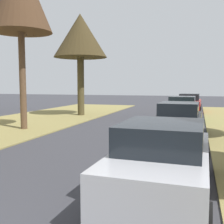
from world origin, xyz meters
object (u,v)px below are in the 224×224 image
(street_tree_left_far, at_px, (80,37))
(parked_sedan_black, at_px, (179,121))
(parked_sedan_red, at_px, (189,103))
(parked_sedan_silver, at_px, (163,161))
(parked_sedan_green, at_px, (182,109))

(street_tree_left_far, distance_m, parked_sedan_black, 11.55)
(parked_sedan_black, relative_size, parked_sedan_red, 1.00)
(parked_sedan_silver, distance_m, parked_sedan_red, 19.13)
(parked_sedan_green, bearing_deg, parked_sedan_red, 87.21)
(parked_sedan_green, bearing_deg, street_tree_left_far, 178.58)
(parked_sedan_black, relative_size, parked_sedan_green, 1.00)
(street_tree_left_far, bearing_deg, parked_sedan_silver, -59.96)
(street_tree_left_far, height_order, parked_sedan_black, street_tree_left_far)
(parked_sedan_green, bearing_deg, parked_sedan_black, -88.14)
(parked_sedan_red, bearing_deg, parked_sedan_black, -90.30)
(parked_sedan_silver, height_order, parked_sedan_green, same)
(parked_sedan_silver, bearing_deg, parked_sedan_green, 91.37)
(street_tree_left_far, height_order, parked_sedan_silver, street_tree_left_far)
(parked_sedan_silver, height_order, parked_sedan_black, same)
(street_tree_left_far, bearing_deg, parked_sedan_green, -1.42)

